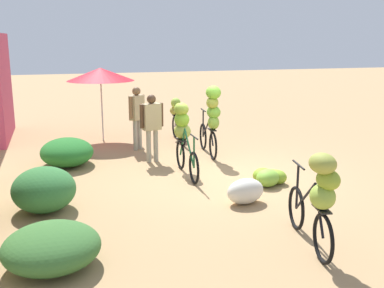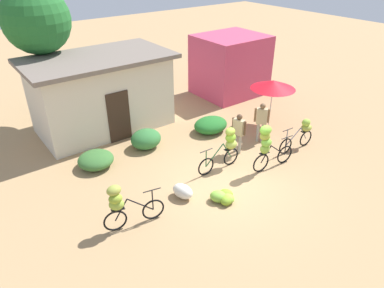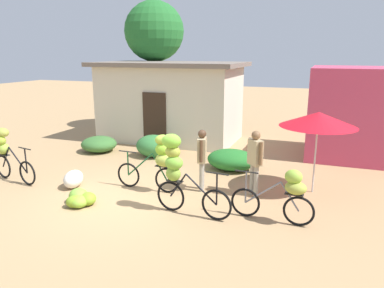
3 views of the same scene
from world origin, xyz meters
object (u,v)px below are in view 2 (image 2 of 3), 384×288
Objects in this scene: tree_behind_building at (37,22)px; produce_sack at (183,191)px; banana_pile_on_ground at (223,197)px; person_bystander at (239,130)px; bicycle_leftmost at (122,204)px; bicycle_center_loaded at (268,144)px; building_low at (102,93)px; shop_pink at (230,65)px; bicycle_by_shop at (302,132)px; bicycle_near_pile at (227,145)px; market_umbrella at (273,85)px; person_vendor at (262,119)px.

produce_sack is (1.33, -7.60, -3.97)m from tree_behind_building.
person_bystander reaches higher than banana_pile_on_ground.
bicycle_center_loaded reaches higher than bicycle_leftmost.
building_low is 3.62× the size of person_bystander.
building_low is 6.84m from shop_pink.
building_low reaches higher than bicycle_by_shop.
bicycle_near_pile is 2.35m from produce_sack.
bicycle_by_shop is at bearing -2.20° from produce_sack.
person_bystander is at bearing 11.76° from bicycle_leftmost.
bicycle_center_loaded is 2.24m from bicycle_by_shop.
bicycle_near_pile is 1.11× the size of person_bystander.
bicycle_leftmost is 1.09× the size of person_bystander.
shop_pink is 4.09m from market_umbrella.
market_umbrella is 5.85m from banana_pile_on_ground.
shop_pink is 5.30m from person_vendor.
building_low is at bearing 178.64° from shop_pink.
shop_pink is 1.88× the size of bicycle_leftmost.
banana_pile_on_ground is 1.28× the size of produce_sack.
shop_pink is 3.59× the size of banana_pile_on_ground.
shop_pink is 7.29m from bicycle_center_loaded.
bicycle_near_pile is 1.08× the size of person_vendor.
bicycle_leftmost is at bearing -168.24° from person_bystander.
bicycle_center_loaded is (-3.88, -6.16, -0.44)m from shop_pink.
bicycle_near_pile is 1.07m from person_bystander.
market_umbrella is 1.16× the size of bicycle_near_pile.
person_vendor is at bearing -48.44° from tree_behind_building.
tree_behind_building reaches higher than shop_pink.
bicycle_leftmost is at bearing -171.81° from bicycle_near_pile.
shop_pink reaches higher than market_umbrella.
shop_pink is 1.59× the size of market_umbrella.
bicycle_by_shop is 2.46× the size of produce_sack.
market_umbrella reaches higher than produce_sack.
person_vendor is at bearing -118.76° from shop_pink.
shop_pink is at bearing 32.77° from bicycle_leftmost.
shop_pink is 1.99× the size of person_vendor.
bicycle_near_pile is (-4.79, -5.21, -0.61)m from shop_pink.
tree_behind_building reaches higher than bicycle_near_pile.
produce_sack is (-5.79, -1.80, -1.62)m from market_umbrella.
shop_pink is 0.58× the size of tree_behind_building.
building_low is 6.32× the size of banana_pile_on_ground.
person_bystander is (0.04, 1.42, -0.08)m from bicycle_center_loaded.
tree_behind_building is 10.85m from bicycle_by_shop.
building_low is 6.46m from person_vendor.
building_low is 6.42m from bicycle_leftmost.
bicycle_center_loaded is 1.12× the size of person_bystander.
shop_pink reaches higher than bicycle_center_loaded.
market_umbrella reaches higher than banana_pile_on_ground.
banana_pile_on_ground is (-1.33, -1.37, -0.71)m from bicycle_near_pile.
shop_pink is 2.05× the size of person_bystander.
bicycle_center_loaded is at bearing 10.56° from banana_pile_on_ground.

